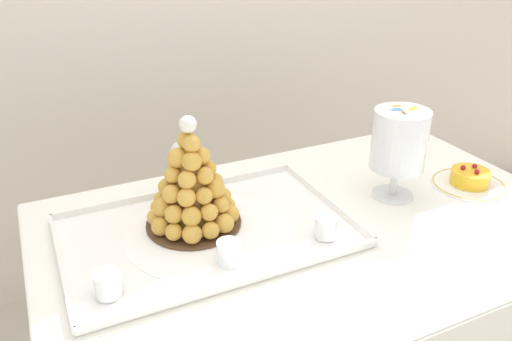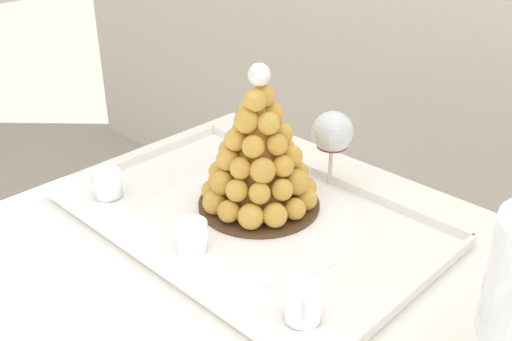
{
  "view_description": "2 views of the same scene",
  "coord_description": "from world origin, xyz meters",
  "px_view_note": "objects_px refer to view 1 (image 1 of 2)",
  "views": [
    {
      "loc": [
        -0.59,
        -0.9,
        1.47
      ],
      "look_at": [
        -0.19,
        -0.05,
        1.0
      ],
      "focal_mm": 35.82,
      "sensor_mm": 36.0,
      "label": 1
    },
    {
      "loc": [
        0.39,
        -0.59,
        1.39
      ],
      "look_at": [
        -0.17,
        -0.01,
        0.97
      ],
      "focal_mm": 42.01,
      "sensor_mm": 36.0,
      "label": 2
    }
  ],
  "objects_px": {
    "dessert_cup_mid_left": "(229,253)",
    "dessert_cup_centre": "(326,227)",
    "croquembouche": "(191,186)",
    "wine_glass": "(186,156)",
    "dessert_cup_left": "(108,285)",
    "serving_tray": "(208,232)",
    "macaron_goblet": "(399,141)",
    "fruit_tart_plate": "(469,180)"
  },
  "relations": [
    {
      "from": "croquembouche",
      "to": "dessert_cup_centre",
      "type": "bearing_deg",
      "value": -34.75
    },
    {
      "from": "serving_tray",
      "to": "dessert_cup_left",
      "type": "bearing_deg",
      "value": -152.94
    },
    {
      "from": "croquembouche",
      "to": "dessert_cup_left",
      "type": "height_order",
      "value": "croquembouche"
    },
    {
      "from": "croquembouche",
      "to": "serving_tray",
      "type": "bearing_deg",
      "value": -67.22
    },
    {
      "from": "dessert_cup_left",
      "to": "wine_glass",
      "type": "xyz_separation_m",
      "value": [
        0.28,
        0.34,
        0.08
      ]
    },
    {
      "from": "dessert_cup_left",
      "to": "dessert_cup_mid_left",
      "type": "bearing_deg",
      "value": -1.03
    },
    {
      "from": "croquembouche",
      "to": "wine_glass",
      "type": "height_order",
      "value": "croquembouche"
    },
    {
      "from": "croquembouche",
      "to": "fruit_tart_plate",
      "type": "height_order",
      "value": "croquembouche"
    },
    {
      "from": "dessert_cup_left",
      "to": "dessert_cup_centre",
      "type": "bearing_deg",
      "value": -0.71
    },
    {
      "from": "fruit_tart_plate",
      "to": "wine_glass",
      "type": "relative_size",
      "value": 1.25
    },
    {
      "from": "serving_tray",
      "to": "fruit_tart_plate",
      "type": "distance_m",
      "value": 0.75
    },
    {
      "from": "dessert_cup_left",
      "to": "fruit_tart_plate",
      "type": "distance_m",
      "value": 1.0
    },
    {
      "from": "serving_tray",
      "to": "croquembouche",
      "type": "height_order",
      "value": "croquembouche"
    },
    {
      "from": "dessert_cup_centre",
      "to": "fruit_tart_plate",
      "type": "height_order",
      "value": "fruit_tart_plate"
    },
    {
      "from": "macaron_goblet",
      "to": "wine_glass",
      "type": "height_order",
      "value": "macaron_goblet"
    },
    {
      "from": "croquembouche",
      "to": "dessert_cup_mid_left",
      "type": "bearing_deg",
      "value": -84.33
    },
    {
      "from": "dessert_cup_centre",
      "to": "wine_glass",
      "type": "distance_m",
      "value": 0.42
    },
    {
      "from": "fruit_tart_plate",
      "to": "wine_glass",
      "type": "height_order",
      "value": "wine_glass"
    },
    {
      "from": "croquembouche",
      "to": "dessert_cup_centre",
      "type": "height_order",
      "value": "croquembouche"
    },
    {
      "from": "dessert_cup_left",
      "to": "dessert_cup_centre",
      "type": "height_order",
      "value": "same"
    },
    {
      "from": "dessert_cup_left",
      "to": "wine_glass",
      "type": "distance_m",
      "value": 0.44
    },
    {
      "from": "dessert_cup_mid_left",
      "to": "wine_glass",
      "type": "bearing_deg",
      "value": 86.19
    },
    {
      "from": "serving_tray",
      "to": "dessert_cup_mid_left",
      "type": "relative_size",
      "value": 12.75
    },
    {
      "from": "macaron_goblet",
      "to": "wine_glass",
      "type": "relative_size",
      "value": 1.61
    },
    {
      "from": "wine_glass",
      "to": "croquembouche",
      "type": "bearing_deg",
      "value": -103.91
    },
    {
      "from": "wine_glass",
      "to": "serving_tray",
      "type": "bearing_deg",
      "value": -96.01
    },
    {
      "from": "croquembouche",
      "to": "fruit_tart_plate",
      "type": "xyz_separation_m",
      "value": [
        0.77,
        -0.12,
        -0.09
      ]
    },
    {
      "from": "dessert_cup_centre",
      "to": "macaron_goblet",
      "type": "height_order",
      "value": "macaron_goblet"
    },
    {
      "from": "serving_tray",
      "to": "wine_glass",
      "type": "relative_size",
      "value": 4.15
    },
    {
      "from": "dessert_cup_centre",
      "to": "dessert_cup_mid_left",
      "type": "bearing_deg",
      "value": 179.63
    },
    {
      "from": "croquembouche",
      "to": "wine_glass",
      "type": "xyz_separation_m",
      "value": [
        0.04,
        0.16,
        0.0
      ]
    },
    {
      "from": "dessert_cup_left",
      "to": "dessert_cup_mid_left",
      "type": "distance_m",
      "value": 0.25
    },
    {
      "from": "fruit_tart_plate",
      "to": "dessert_cup_left",
      "type": "bearing_deg",
      "value": -177.17
    },
    {
      "from": "dessert_cup_mid_left",
      "to": "dessert_cup_centre",
      "type": "height_order",
      "value": "same"
    },
    {
      "from": "macaron_goblet",
      "to": "fruit_tart_plate",
      "type": "relative_size",
      "value": 1.28
    },
    {
      "from": "fruit_tart_plate",
      "to": "dessert_cup_centre",
      "type": "bearing_deg",
      "value": -173.72
    },
    {
      "from": "serving_tray",
      "to": "croquembouche",
      "type": "relative_size",
      "value": 2.4
    },
    {
      "from": "dessert_cup_centre",
      "to": "fruit_tart_plate",
      "type": "distance_m",
      "value": 0.51
    },
    {
      "from": "serving_tray",
      "to": "macaron_goblet",
      "type": "distance_m",
      "value": 0.54
    },
    {
      "from": "wine_glass",
      "to": "dessert_cup_left",
      "type": "bearing_deg",
      "value": -129.25
    },
    {
      "from": "croquembouche",
      "to": "wine_glass",
      "type": "bearing_deg",
      "value": 76.09
    },
    {
      "from": "fruit_tart_plate",
      "to": "wine_glass",
      "type": "xyz_separation_m",
      "value": [
        -0.72,
        0.29,
        0.1
      ]
    }
  ]
}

